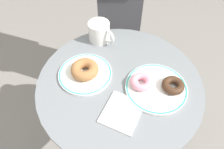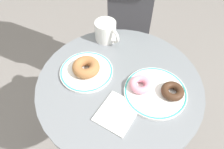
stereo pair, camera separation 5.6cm
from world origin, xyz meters
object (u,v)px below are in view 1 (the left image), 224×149
Objects in this scene: paper_napkin at (122,112)px; donut_cinnamon at (85,69)px; plate_right at (156,88)px; coffee_mug at (100,32)px; donut_chocolate at (173,86)px; plate_left at (85,74)px; donut_pink_frosted at (141,82)px; cafe_table at (118,112)px.

donut_cinnamon is at bearing 140.63° from paper_napkin.
coffee_mug is (-0.26, 0.22, 0.04)m from plate_right.
donut_chocolate is (0.32, -0.01, -0.01)m from donut_cinnamon.
plate_right is 0.16m from paper_napkin.
donut_pink_frosted is at bearing -3.55° from plate_left.
coffee_mug is (-0.15, 0.34, 0.04)m from paper_napkin.
donut_pink_frosted is 0.30m from coffee_mug.
plate_right is 2.14× the size of donut_cinnamon.
cafe_table is at bearing -2.93° from plate_left.
donut_cinnamon is 0.21m from coffee_mug.
plate_right is 0.34m from coffee_mug.
paper_napkin is (0.16, -0.13, -0.00)m from plate_left.
plate_right is at bearing -174.46° from donut_chocolate.
plate_right reaches higher than cafe_table.
paper_napkin is at bearing -39.37° from donut_cinnamon.
coffee_mug is (-0.20, 0.22, 0.02)m from donut_pink_frosted.
cafe_table is 0.32m from donut_chocolate.
plate_right reaches higher than paper_napkin.
donut_cinnamon is 0.21m from paper_napkin.
cafe_table is at bearing -2.80° from donut_cinnamon.
donut_cinnamon is 0.32m from donut_chocolate.
coffee_mug is at bearing 139.68° from plate_right.
plate_left reaches higher than cafe_table.
donut_chocolate is at bearing 2.18° from donut_pink_frosted.
paper_napkin is at bearing -76.93° from cafe_table.
donut_chocolate is (0.06, 0.01, 0.02)m from plate_right.
donut_cinnamon is at bearing 177.20° from cafe_table.
donut_cinnamon is at bearing 176.52° from donut_pink_frosted.
cafe_table is 9.73× the size of donut_pink_frosted.
plate_left is at bearing -92.80° from coffee_mug.
plate_right is 2.81× the size of donut_pink_frosted.
cafe_table is 3.80× the size of plate_left.
donut_pink_frosted reaches higher than plate_left.
plate_right is (0.27, -0.01, 0.00)m from plate_left.
plate_right is at bearing -3.06° from plate_left.
donut_chocolate and donut_pink_frosted have the same top height.
donut_pink_frosted is at bearing 178.82° from plate_right.
coffee_mug reaches higher than plate_right.
donut_cinnamon is at bearing -92.68° from coffee_mug.
donut_chocolate is 0.38m from coffee_mug.
coffee_mug reaches higher than donut_cinnamon.
plate_right is 0.06m from donut_pink_frosted.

